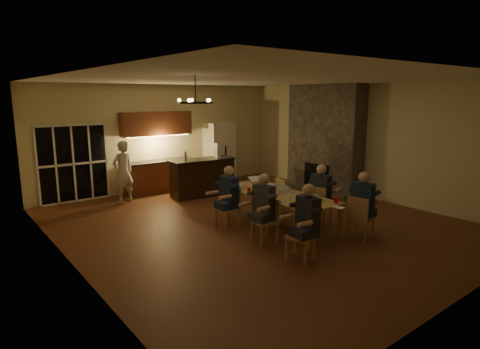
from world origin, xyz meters
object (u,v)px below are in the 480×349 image
object	(u,v)px
person_left_far	(229,197)
mug_back	(242,188)
person_right_mid	(321,195)
chandelier	(196,103)
chair_right_far	(287,196)
plate_far	(269,185)
can_right	(280,186)
laptop_c	(268,189)
can_cola	(232,181)
redcup_mid	(249,191)
can_silver	(300,197)
refrigerator	(220,153)
chair_left_near	(301,236)
laptop_f	(257,180)
plate_near	(309,196)
person_left_near	(308,222)
person_right_near	(362,205)
dining_table	(278,211)
person_left_mid	(264,208)
laptop_e	(238,182)
chair_left_mid	(265,221)
laptop_a	(307,201)
chair_left_far	(227,208)
chair_right_mid	(320,205)
plate_left	(294,204)
chair_right_near	(361,217)
laptop_d	(286,188)
redcup_near	(336,200)
bar_blender	(218,151)
standing_person	(123,172)
mug_mid	(268,187)
mug_front	(291,196)
laptop_b	(316,196)
bar_bottle	(186,156)

from	to	relation	value
person_left_far	mug_back	distance (m)	0.52
person_right_mid	chandelier	distance (m)	3.81
chair_right_far	plate_far	world-z (taller)	chair_right_far
plate_far	person_right_mid	bearing A→B (deg)	-72.47
person_left_far	can_right	world-z (taller)	person_left_far
laptop_c	can_cola	xyz separation A→B (m)	(0.03, 1.34, -0.05)
redcup_mid	can_silver	distance (m)	1.19
refrigerator	chair_left_near	distance (m)	6.81
laptop_f	plate_near	bearing A→B (deg)	-76.97
person_left_near	person_right_near	world-z (taller)	same
chair_left_near	person_left_near	bearing A→B (deg)	31.47
dining_table	person_left_far	xyz separation A→B (m)	(-0.87, 0.64, 0.31)
person_left_mid	chandelier	world-z (taller)	chandelier
person_left_far	laptop_e	bearing A→B (deg)	128.65
chair_left_mid	laptop_a	bearing A→B (deg)	58.21
chair_left_far	chair_right_mid	bearing A→B (deg)	55.78
laptop_f	mug_back	bearing A→B (deg)	-148.07
chair_left_mid	plate_left	bearing A→B (deg)	71.74
person_right_near	redcup_mid	bearing A→B (deg)	24.40
mug_back	plate_left	xyz separation A→B (m)	(0.03, -1.61, -0.04)
chandelier	plate_near	bearing A→B (deg)	-2.46
mug_back	redcup_mid	size ratio (longest dim) A/B	0.83
person_left_far	plate_far	xyz separation A→B (m)	(1.33, 0.16, 0.07)
chair_right_near	can_silver	xyz separation A→B (m)	(-0.81, 0.93, 0.37)
chair_right_near	laptop_e	world-z (taller)	laptop_e
refrigerator	laptop_f	world-z (taller)	refrigerator
chair_right_far	laptop_d	bearing A→B (deg)	147.92
chair_left_mid	redcup_near	xyz separation A→B (m)	(1.28, -0.69, 0.37)
can_cola	bar_blender	world-z (taller)	bar_blender
refrigerator	person_right_near	distance (m)	6.31
standing_person	redcup_mid	xyz separation A→B (m)	(1.41, -3.67, -0.04)
mug_mid	chair_left_near	bearing A→B (deg)	-117.21
chair_left_far	person_left_mid	xyz separation A→B (m)	(0.06, -1.14, 0.24)
laptop_a	bar_blender	bearing A→B (deg)	-69.05
laptop_e	laptop_d	bearing A→B (deg)	116.12
chair_left_far	person_left_far	xyz separation A→B (m)	(0.04, -0.02, 0.24)
dining_table	standing_person	world-z (taller)	standing_person
person_left_mid	mug_front	xyz separation A→B (m)	(0.76, 0.02, 0.11)
mug_front	chair_left_near	bearing A→B (deg)	-127.47
standing_person	person_right_mid	bearing A→B (deg)	107.51
person_left_near	laptop_b	world-z (taller)	person_left_near
laptop_e	bar_bottle	distance (m)	2.41
chair_left_near	person_left_far	xyz separation A→B (m)	(0.06, 2.21, 0.24)
person_left_mid	person_left_far	world-z (taller)	same
person_left_far	redcup_mid	xyz separation A→B (m)	(0.41, -0.19, 0.12)
laptop_a	bar_bottle	xyz separation A→B (m)	(0.01, 4.62, 0.34)
chair_left_near	mug_front	world-z (taller)	chair_left_near
chair_left_near	mug_front	distance (m)	1.45
chair_right_near	refrigerator	bearing A→B (deg)	-18.48
laptop_e	dining_table	bearing A→B (deg)	108.20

